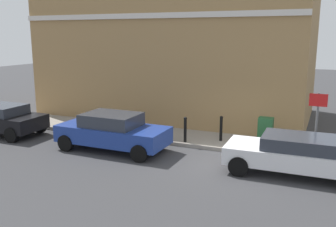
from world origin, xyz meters
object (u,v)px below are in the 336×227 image
at_px(car_blue, 113,131).
at_px(utility_cabinet, 265,133).
at_px(car_white, 297,154).
at_px(bollard_far_kerb, 185,128).
at_px(bollard_near_cabinet, 221,127).
at_px(street_sign, 317,115).

relative_size(car_blue, utility_cabinet, 3.75).
bearing_deg(car_white, bollard_far_kerb, -20.97).
height_order(car_white, bollard_near_cabinet, car_white).
distance_m(car_white, bollard_near_cabinet, 3.91).
relative_size(utility_cabinet, bollard_near_cabinet, 1.11).
bearing_deg(utility_cabinet, bollard_far_kerb, 101.83).
bearing_deg(street_sign, bollard_far_kerb, 90.65).
distance_m(car_white, bollard_far_kerb, 4.70).
bearing_deg(car_blue, car_white, -178.88).
bearing_deg(bollard_far_kerb, bollard_near_cabinet, -59.89).
bearing_deg(utility_cabinet, car_white, -148.72).
bearing_deg(utility_cabinet, car_blue, 113.40).
bearing_deg(utility_cabinet, bollard_near_cabinet, 86.79).
distance_m(utility_cabinet, bollard_far_kerb, 3.13).
height_order(car_white, street_sign, street_sign).
xyz_separation_m(bollard_near_cabinet, bollard_far_kerb, (-0.74, 1.28, 0.00)).
distance_m(utility_cabinet, street_sign, 2.14).
height_order(bollard_far_kerb, street_sign, street_sign).
bearing_deg(bollard_near_cabinet, car_white, -126.61).
bearing_deg(street_sign, car_blue, 103.66).
bearing_deg(car_blue, utility_cabinet, -156.39).
bearing_deg(car_white, car_blue, -0.24).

